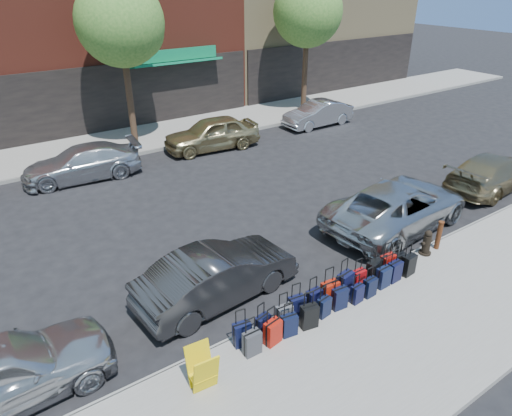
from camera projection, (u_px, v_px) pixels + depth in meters
ground at (229, 228)px, 14.89m from camera, size 120.00×120.00×0.00m
sidewalk_near at (382, 345)px, 10.10m from camera, size 60.00×4.00×0.15m
sidewalk_far at (122, 142)px, 22.18m from camera, size 60.00×4.00×0.15m
curb_near at (321, 298)px, 11.58m from camera, size 60.00×0.08×0.15m
curb_far at (137, 154)px, 20.70m from camera, size 60.00×0.08×0.15m
tree_center at (124, 25)px, 19.68m from camera, size 3.80×3.80×7.27m
tree_right at (310, 13)px, 24.95m from camera, size 3.80×3.80×7.27m
suitcase_front_0 at (242, 334)px, 9.90m from camera, size 0.41×0.27×0.93m
suitcase_front_1 at (263, 326)px, 10.17m from camera, size 0.38×0.26×0.85m
suitcase_front_2 at (284, 316)px, 10.43m from camera, size 0.39×0.24×0.90m
suitcase_front_3 at (297, 307)px, 10.70m from camera, size 0.41×0.26×0.93m
suitcase_front_4 at (314, 300)px, 10.93m from camera, size 0.39×0.22×0.92m
suitcase_front_5 at (330, 293)px, 11.09m from camera, size 0.45×0.26×1.04m
suitcase_front_6 at (345, 284)px, 11.43m from camera, size 0.46×0.30×1.04m
suitcase_front_7 at (358, 279)px, 11.70m from camera, size 0.36×0.20×0.86m
suitcase_front_8 at (374, 272)px, 11.90m from camera, size 0.47×0.32×1.05m
suitcase_front_9 at (387, 265)px, 12.19m from camera, size 0.42×0.24×0.99m
suitcase_front_10 at (398, 262)px, 12.36m from camera, size 0.39×0.25×0.88m
suitcase_back_0 at (252, 343)px, 9.67m from camera, size 0.39×0.23×0.91m
suitcase_back_1 at (273, 332)px, 9.95m from camera, size 0.42×0.29×0.93m
suitcase_back_2 at (289, 325)px, 10.18m from camera, size 0.39×0.26×0.86m
suitcase_back_3 at (309, 316)px, 10.40m from camera, size 0.43×0.30×0.94m
suitcase_back_4 at (324, 307)px, 10.76m from camera, size 0.36×0.24×0.81m
suitcase_back_5 at (339, 298)px, 11.00m from camera, size 0.40×0.26×0.91m
suitcase_back_6 at (357, 294)px, 11.21m from camera, size 0.34×0.22×0.78m
suitcase_back_7 at (370, 287)px, 11.42m from camera, size 0.35×0.21×0.83m
suitcase_back_8 at (383, 277)px, 11.75m from camera, size 0.39×0.23×0.91m
suitcase_back_9 at (395, 271)px, 11.98m from camera, size 0.39×0.24×0.92m
suitcase_back_10 at (409, 265)px, 12.23m from camera, size 0.42×0.26×0.95m
fire_hydrant at (427, 243)px, 13.10m from camera, size 0.39×0.35×0.77m
bollard at (439, 235)px, 13.30m from camera, size 0.17×0.17×0.90m
display_rack at (203, 369)px, 8.81m from camera, size 0.56×0.61×0.92m
car_near_1 at (217, 275)px, 11.38m from camera, size 4.37×1.86×1.40m
car_near_2 at (398, 206)px, 14.65m from camera, size 5.63×3.00×1.50m
car_near_3 at (493, 172)px, 17.30m from camera, size 4.77×2.22×1.35m
car_far_1 at (82, 163)px, 18.16m from camera, size 4.76×2.35×1.33m
car_far_2 at (212, 133)px, 21.20m from camera, size 4.61×2.27×1.51m
car_far_3 at (318, 114)px, 24.49m from camera, size 4.00×1.40×1.32m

